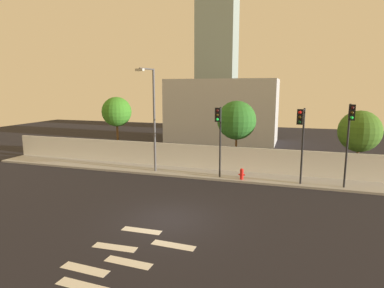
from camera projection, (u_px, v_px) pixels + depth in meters
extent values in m
plane|color=black|center=(168.00, 219.00, 15.52)|extent=(80.00, 80.00, 0.00)
cube|color=#9B9B9B|center=(211.00, 175.00, 23.21)|extent=(36.00, 2.40, 0.15)
cube|color=silver|center=(215.00, 158.00, 24.25)|extent=(36.00, 0.18, 1.80)
cube|color=silver|center=(82.00, 286.00, 10.26)|extent=(1.82, 0.52, 0.01)
cube|color=silver|center=(85.00, 269.00, 11.21)|extent=(1.82, 0.53, 0.01)
cube|color=silver|center=(128.00, 262.00, 11.64)|extent=(1.82, 0.52, 0.01)
cube|color=silver|center=(115.00, 247.00, 12.76)|extent=(1.82, 0.53, 0.01)
cube|color=silver|center=(173.00, 245.00, 12.92)|extent=(1.81, 0.50, 0.01)
cube|color=silver|center=(142.00, 230.00, 14.26)|extent=(1.81, 0.49, 0.01)
cylinder|color=black|center=(302.00, 147.00, 20.36)|extent=(0.12, 0.12, 4.82)
cylinder|color=black|center=(303.00, 110.00, 19.42)|extent=(0.33, 1.27, 0.08)
cube|color=black|center=(300.00, 117.00, 18.93)|extent=(0.37, 0.26, 0.90)
sphere|color=red|center=(300.00, 112.00, 18.79)|extent=(0.18, 0.18, 0.18)
sphere|color=#33260A|center=(300.00, 117.00, 18.83)|extent=(0.18, 0.18, 0.18)
sphere|color=black|center=(299.00, 122.00, 18.88)|extent=(0.18, 0.18, 0.18)
cylinder|color=black|center=(347.00, 146.00, 19.58)|extent=(0.12, 0.12, 5.12)
cylinder|color=black|center=(351.00, 106.00, 18.72)|extent=(0.12, 0.96, 0.08)
cube|color=black|center=(352.00, 112.00, 18.33)|extent=(0.35, 0.21, 0.90)
sphere|color=black|center=(353.00, 108.00, 18.18)|extent=(0.18, 0.18, 0.18)
sphere|color=#33260A|center=(352.00, 113.00, 18.22)|extent=(0.18, 0.18, 0.18)
sphere|color=#19F24C|center=(352.00, 118.00, 18.27)|extent=(0.18, 0.18, 0.18)
cylinder|color=black|center=(220.00, 143.00, 21.95)|extent=(0.12, 0.12, 4.80)
cylinder|color=black|center=(219.00, 109.00, 21.15)|extent=(0.09, 0.87, 0.08)
cube|color=black|center=(218.00, 115.00, 20.79)|extent=(0.34, 0.20, 0.90)
sphere|color=black|center=(217.00, 111.00, 20.64)|extent=(0.18, 0.18, 0.18)
sphere|color=#33260A|center=(217.00, 115.00, 20.68)|extent=(0.18, 0.18, 0.18)
sphere|color=#19F24C|center=(217.00, 119.00, 20.73)|extent=(0.18, 0.18, 0.18)
cylinder|color=#4C4C51|center=(154.00, 121.00, 23.39)|extent=(0.16, 0.16, 7.37)
cylinder|color=#4C4C51|center=(147.00, 69.00, 22.08)|extent=(0.37, 1.58, 0.10)
cube|color=beige|center=(140.00, 70.00, 21.40)|extent=(0.63, 0.34, 0.16)
cylinder|color=red|center=(242.00, 175.00, 21.71)|extent=(0.24, 0.24, 0.58)
sphere|color=red|center=(242.00, 170.00, 21.65)|extent=(0.26, 0.26, 0.26)
cylinder|color=red|center=(239.00, 174.00, 21.75)|extent=(0.10, 0.09, 0.09)
cylinder|color=red|center=(244.00, 175.00, 21.65)|extent=(0.10, 0.09, 0.09)
cylinder|color=brown|center=(118.00, 140.00, 28.22)|extent=(0.18, 0.18, 3.49)
sphere|color=#398323|center=(117.00, 112.00, 27.81)|extent=(2.52, 2.52, 2.52)
cylinder|color=brown|center=(236.00, 150.00, 25.16)|extent=(0.16, 0.16, 2.94)
sphere|color=#2A6A24|center=(237.00, 120.00, 24.78)|extent=(2.97, 2.97, 2.97)
cylinder|color=brown|center=(357.00, 160.00, 22.65)|extent=(0.18, 0.18, 2.47)
sphere|color=#3C681E|center=(360.00, 131.00, 22.31)|extent=(2.86, 2.86, 2.86)
cube|color=#ABABAB|center=(222.00, 111.00, 37.76)|extent=(12.45, 6.00, 7.19)
cube|color=gray|center=(217.00, 51.00, 48.72)|extent=(5.64, 5.00, 23.36)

